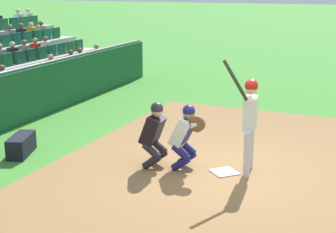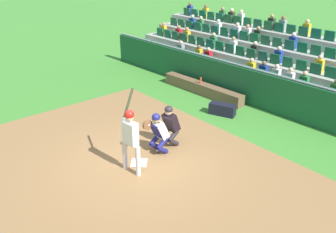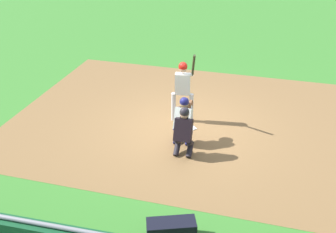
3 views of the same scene
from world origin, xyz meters
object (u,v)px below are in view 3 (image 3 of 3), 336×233
at_px(home_plate_marker, 186,127).
at_px(equipment_duffel_bag, 171,230).
at_px(home_plate_umpire, 184,130).
at_px(catcher_crouching, 184,118).
at_px(batter_at_plate, 183,85).

height_order(home_plate_marker, equipment_duffel_bag, equipment_duffel_bag).
height_order(home_plate_marker, home_plate_umpire, home_plate_umpire).
height_order(home_plate_marker, catcher_crouching, catcher_crouching).
distance_m(home_plate_marker, equipment_duffel_bag, 4.23).
bearing_deg(home_plate_marker, home_plate_umpire, -82.00).
bearing_deg(home_plate_umpire, equipment_duffel_bag, -82.81).
distance_m(catcher_crouching, equipment_duffel_bag, 3.50).
distance_m(home_plate_marker, batter_at_plate, 1.17).
bearing_deg(catcher_crouching, batter_at_plate, 102.96).
height_order(batter_at_plate, equipment_duffel_bag, batter_at_plate).
bearing_deg(batter_at_plate, equipment_duffel_bag, -80.82).
bearing_deg(batter_at_plate, home_plate_umpire, -77.61).
bearing_deg(equipment_duffel_bag, home_plate_umpire, 77.76).
height_order(home_plate_umpire, equipment_duffel_bag, home_plate_umpire).
bearing_deg(home_plate_umpire, catcher_crouching, 101.25).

